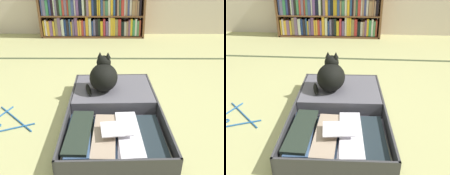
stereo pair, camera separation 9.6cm
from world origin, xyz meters
TOP-DOWN VIEW (x-y plane):
  - ground_plane at (0.00, 0.00)m, footprint 10.00×10.00m
  - tatami_border at (0.00, 1.16)m, footprint 4.80×0.05m
  - bookshelf at (-0.26, 2.23)m, footprint 1.58×0.30m
  - open_suitcase at (0.07, -0.01)m, footprint 0.63×1.02m
  - black_cat at (-0.00, 0.15)m, footprint 0.25×0.25m
  - clothes_hanger at (-0.62, -0.10)m, footprint 0.32×0.30m

SIDE VIEW (x-z plane):
  - ground_plane at x=0.00m, z-range 0.00..0.00m
  - tatami_border at x=0.00m, z-range 0.00..0.00m
  - clothes_hanger at x=-0.62m, z-range 0.00..0.01m
  - open_suitcase at x=0.07m, z-range -0.01..0.11m
  - black_cat at x=0.00m, z-range 0.08..0.35m
  - bookshelf at x=-0.26m, z-range -0.01..0.93m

